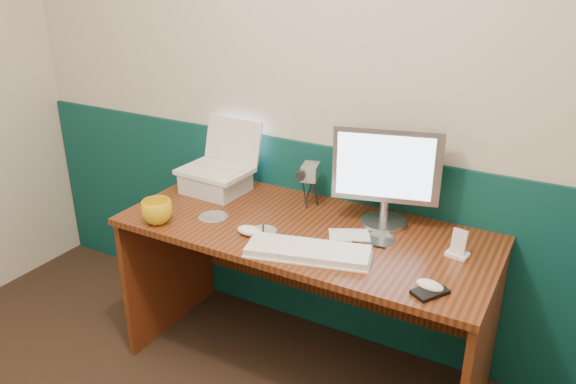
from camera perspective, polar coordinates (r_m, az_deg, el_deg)
The scene contains 19 objects.
back_wall at distance 2.62m, azimuth 2.56°, elevation 10.24°, with size 3.50×0.04×2.50m, color beige.
wainscot at distance 2.87m, azimuth 2.19°, elevation -4.60°, with size 3.48×0.02×1.00m, color #083631.
desk at distance 2.59m, azimuth 1.64°, elevation -11.05°, with size 1.60×0.70×0.75m, color #3B1F0A.
laptop_riser at distance 2.77m, azimuth -7.36°, elevation 0.99°, with size 0.28×0.24×0.10m, color silver.
laptop at distance 2.70m, azimuth -7.56°, elevation 4.60°, with size 0.32×0.25×0.27m, color silver, non-canonical shape.
monitor at distance 2.38m, azimuth 9.99°, elevation 1.59°, with size 0.44×0.13×0.44m, color #A7A7AC, non-canonical shape.
keyboard at distance 2.19m, azimuth 2.06°, elevation -6.09°, with size 0.48×0.16×0.03m, color white.
mouse_right at distance 2.03m, azimuth 14.21°, elevation -9.18°, with size 0.10×0.06×0.03m, color white.
mouse_left at distance 2.34m, azimuth -3.90°, elevation -3.94°, with size 0.12×0.07×0.04m, color white.
mug at distance 2.49m, azimuth -13.17°, elevation -1.96°, with size 0.13×0.13×0.11m, color gold.
camcorder at distance 2.57m, azimuth 2.27°, elevation 0.90°, with size 0.10×0.14×0.22m, color silver, non-canonical shape.
cd_spindle at distance 2.33m, azimuth -2.53°, elevation -4.19°, with size 0.11×0.11×0.02m, color silver.
cd_loose_a at distance 2.52m, azimuth -7.58°, elevation -2.49°, with size 0.13×0.13×0.00m, color silver.
cd_loose_b at distance 2.33m, azimuth 9.26°, elevation -4.77°, with size 0.13×0.13×0.00m, color #B3B7C3.
pen at distance 2.28m, azimuth 8.19°, elevation -5.34°, with size 0.01×0.01×0.13m, color black.
papers at distance 2.35m, azimuth 6.24°, elevation -4.37°, with size 0.17×0.11×0.00m, color silver.
dock at distance 2.28m, azimuth 16.82°, elevation -6.08°, with size 0.08×0.06×0.02m, color white.
music_player at distance 2.25m, azimuth 16.98°, elevation -4.83°, with size 0.06×0.01×0.10m, color white.
pda at distance 2.02m, azimuth 14.23°, elevation -9.81°, with size 0.07×0.12×0.01m, color black.
Camera 1 is at (1.14, -0.53, 1.82)m, focal length 35.00 mm.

